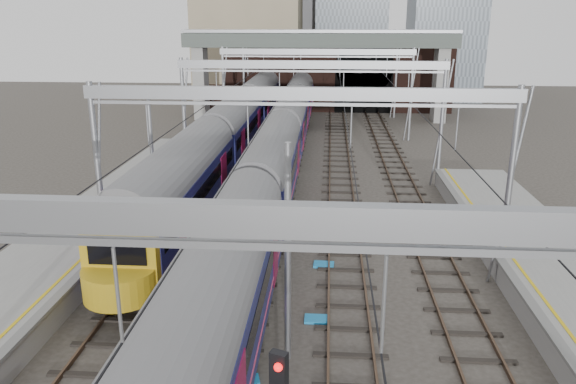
{
  "coord_description": "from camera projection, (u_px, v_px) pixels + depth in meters",
  "views": [
    {
      "loc": [
        1.14,
        -13.45,
        10.33
      ],
      "look_at": [
        -0.73,
        12.07,
        2.4
      ],
      "focal_mm": 35.0,
      "sensor_mm": 36.0,
      "label": 1
    }
  ],
  "objects": [
    {
      "name": "equip_cover_a",
      "position": [
        316.0,
        319.0,
        20.05
      ],
      "size": [
        0.84,
        0.59,
        0.1
      ],
      "primitive_type": "cube",
      "rotation": [
        0.0,
        0.0,
        -0.01
      ],
      "color": "#1A84C9",
      "rests_on": "ground"
    },
    {
      "name": "train_second",
      "position": [
        234.0,
        128.0,
        42.21
      ],
      "size": [
        2.78,
        48.2,
        4.79
      ],
      "color": "black",
      "rests_on": "ground"
    },
    {
      "name": "overbridge",
      "position": [
        319.0,
        50.0,
        57.62
      ],
      "size": [
        28.0,
        3.0,
        9.25
      ],
      "color": "gray",
      "rests_on": "ground"
    },
    {
      "name": "retaining_wall",
      "position": [
        332.0,
        73.0,
        64.04
      ],
      "size": [
        28.0,
        2.75,
        9.0
      ],
      "color": "black",
      "rests_on": "ground"
    },
    {
      "name": "equip_cover_b",
      "position": [
        247.0,
        381.0,
        16.66
      ],
      "size": [
        0.83,
        0.68,
        0.09
      ],
      "primitive_type": "cube",
      "rotation": [
        0.0,
        0.0,
        0.25
      ],
      "color": "#1A84C9",
      "rests_on": "ground"
    },
    {
      "name": "overhead_line",
      "position": [
        311.0,
        82.0,
        34.47
      ],
      "size": [
        16.8,
        80.0,
        8.0
      ],
      "color": "gray",
      "rests_on": "ground"
    },
    {
      "name": "equip_cover_c",
      "position": [
        324.0,
        265.0,
        24.49
      ],
      "size": [
        0.91,
        0.66,
        0.1
      ],
      "primitive_type": "cube",
      "rotation": [
        0.0,
        0.0,
        -0.05
      ],
      "color": "#1A84C9",
      "rests_on": "ground"
    },
    {
      "name": "tracks",
      "position": [
        306.0,
        218.0,
        30.23
      ],
      "size": [
        14.4,
        80.0,
        0.22
      ],
      "color": "#4C3828",
      "rests_on": "ground"
    },
    {
      "name": "signal_near_left",
      "position": [
        198.0,
        252.0,
        18.9
      ],
      "size": [
        0.32,
        0.45,
        4.36
      ],
      "rotation": [
        0.0,
        0.0,
        -0.08
      ],
      "color": "black",
      "rests_on": "ground"
    },
    {
      "name": "train_main",
      "position": [
        282.0,
        141.0,
        38.11
      ],
      "size": [
        2.62,
        60.64,
        4.57
      ],
      "color": "black",
      "rests_on": "ground"
    }
  ]
}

